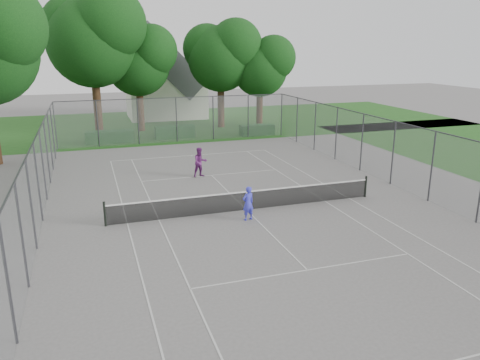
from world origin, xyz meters
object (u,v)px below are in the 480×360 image
object	(u,v)px
house	(165,80)
girl_player	(248,203)
woman_player	(200,162)
tennis_net	(247,200)

from	to	relation	value
house	girl_player	bearing A→B (deg)	-93.27
woman_player	tennis_net	bearing A→B (deg)	-94.28
house	girl_player	size ratio (longest dim) A/B	6.27
house	girl_player	xyz separation A→B (m)	(-1.80, -31.62, -3.13)
girl_player	woman_player	xyz separation A→B (m)	(-0.33, 7.55, 0.10)
tennis_net	house	size ratio (longest dim) A/B	1.33
house	woman_player	size ratio (longest dim) A/B	5.57
woman_player	girl_player	bearing A→B (deg)	-97.94
tennis_net	house	bearing A→B (deg)	87.27
tennis_net	woman_player	xyz separation A→B (m)	(-0.68, 6.35, 0.36)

